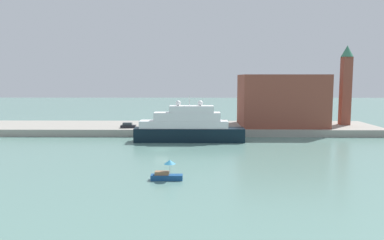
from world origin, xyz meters
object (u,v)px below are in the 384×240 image
Objects in this scene: small_motorboat at (167,173)px; mooring_bollard at (187,128)px; harbor_building at (281,100)px; person_figure at (146,125)px; bell_tower at (346,82)px; large_yacht at (188,127)px; parked_car at (128,126)px.

mooring_bollard is (1.82, 39.86, 1.14)m from small_motorboat.
small_motorboat is 39.91m from mooring_bollard.
person_figure is (-35.60, -4.87, -6.03)m from harbor_building.
bell_tower is 33.37× the size of mooring_bollard.
parked_car is at bearing 147.16° from large_yacht.
bell_tower reaches higher than large_yacht.
parked_car reaches higher than small_motorboat.
bell_tower is 59.21m from parked_car.
small_motorboat is at bearing -131.80° from bell_tower.
harbor_building is at bearing -174.21° from bell_tower.
person_figure is at bearing -172.88° from bell_tower.
person_figure is (-11.07, 10.67, -0.75)m from large_yacht.
mooring_bollard is (15.06, -2.60, -0.25)m from parked_car.
harbor_building is at bearing 18.01° from mooring_bollard.
large_yacht is 7.52m from mooring_bollard.
small_motorboat is at bearing -92.62° from mooring_bollard.
harbor_building reaches higher than large_yacht.
bell_tower is at bearing 48.20° from small_motorboat.
parked_car is 4.50m from person_figure.
parked_car is at bearing -172.78° from bell_tower.
large_yacht reaches higher than parked_car.
person_figure is (4.45, 0.66, 0.17)m from parked_car.
person_figure is at bearing 8.41° from parked_car.
bell_tower is at bearing 7.12° from person_figure.
bell_tower is 45.20m from mooring_bollard.
harbor_building is (24.52, 15.54, 5.28)m from large_yacht.
person_figure is at bearing 101.53° from small_motorboat.
harbor_building is at bearing 7.79° from person_figure.
parked_car is at bearing 170.21° from mooring_bollard.
parked_car is 2.39× the size of person_figure.
harbor_building is 5.70× the size of parked_car.
large_yacht reaches higher than mooring_bollard.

